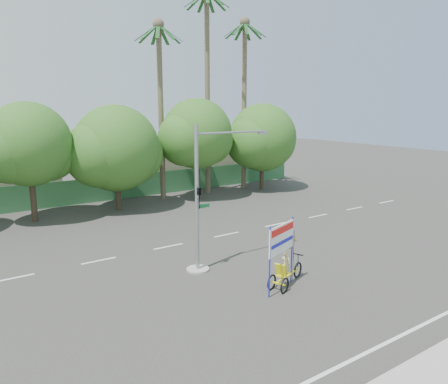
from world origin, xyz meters
TOP-DOWN VIEW (x-y plane):
  - ground at (0.00, 0.00)m, footprint 120.00×120.00m
  - fence at (0.00, 21.50)m, footprint 38.00×0.08m
  - building_right at (8.00, 26.00)m, footprint 14.00×8.00m
  - tree_left at (-7.05, 18.00)m, footprint 6.66×5.60m
  - tree_center at (-1.05, 18.00)m, footprint 7.62×6.40m
  - tree_right at (5.95, 18.00)m, footprint 6.90×5.80m
  - tree_far_right at (12.95, 18.00)m, footprint 7.38×6.20m
  - palm_tall at (8.00, 19.50)m, footprint 3.73×3.79m
  - palm_mid at (12.00, 19.50)m, footprint 3.73×3.79m
  - palm_short at (3.50, 19.50)m, footprint 3.73×3.79m
  - traffic_signal at (-2.20, 3.98)m, footprint 4.72×1.10m
  - trike_billboard at (-0.39, 0.21)m, footprint 2.96×1.36m

SIDE VIEW (x-z plane):
  - ground at x=0.00m, z-range 0.00..0.00m
  - fence at x=0.00m, z-range 0.00..2.00m
  - trike_billboard at x=-0.39m, z-range -0.30..2.77m
  - building_right at x=8.00m, z-range 0.00..3.60m
  - traffic_signal at x=-2.20m, z-range -0.58..6.42m
  - tree_center at x=-1.05m, z-range 0.54..8.39m
  - tree_far_right at x=12.95m, z-range 0.68..8.61m
  - tree_left at x=-7.05m, z-range 1.02..9.09m
  - tree_right at x=5.95m, z-range 1.06..9.42m
  - palm_short at x=3.50m, z-range 1.64..16.09m
  - palm_mid at x=12.00m, z-range 1.67..17.12m
  - palm_tall at x=8.00m, z-range 1.74..19.19m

